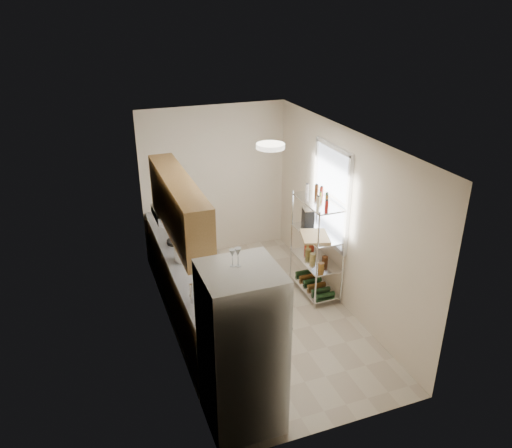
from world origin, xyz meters
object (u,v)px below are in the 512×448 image
Objects in this scene: frying_pan_large at (176,242)px; espresso_machine at (308,216)px; rice_cooker at (184,252)px; cutting_board at (315,236)px; refrigerator at (242,349)px.

espresso_machine reaches higher than frying_pan_large.
rice_cooker is 1.03× the size of espresso_machine.
frying_pan_large is 0.58× the size of cutting_board.
espresso_machine is (1.88, 2.36, 0.22)m from refrigerator.
rice_cooker reaches higher than frying_pan_large.
espresso_machine is (1.97, -0.28, 0.22)m from frying_pan_large.
refrigerator is 3.77× the size of cutting_board.
cutting_board is (1.77, 1.89, 0.11)m from refrigerator.
cutting_board is (1.86, -0.74, 0.10)m from frying_pan_large.
espresso_machine is at bearing 76.83° from cutting_board.
refrigerator is 2.11m from rice_cooker.
refrigerator reaches higher than cutting_board.
cutting_board is (1.87, -0.21, 0.02)m from rice_cooker.
refrigerator is at bearing -73.81° from frying_pan_large.
refrigerator reaches higher than rice_cooker.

